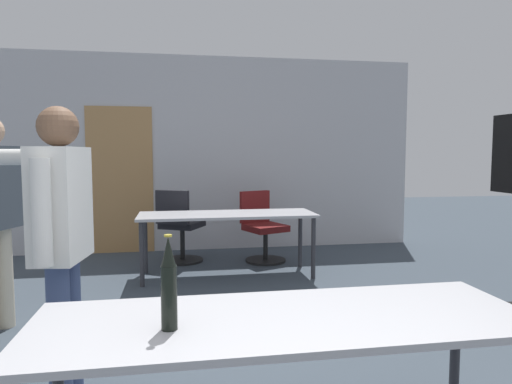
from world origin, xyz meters
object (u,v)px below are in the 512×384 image
Objects in this scene: person_right_polo at (59,224)px; office_chair_mid_tucked at (262,229)px; beer_bottle at (169,285)px; office_chair_far_right at (180,228)px.

person_right_polo is 1.84× the size of office_chair_mid_tucked.
beer_bottle is (0.62, -0.92, -0.11)m from person_right_polo.
office_chair_far_right is at bearing -4.49° from person_right_polo.
office_chair_mid_tucked is at bearing -21.62° from person_right_polo.
office_chair_far_right is (0.67, 3.18, -0.56)m from person_right_polo.
person_right_polo reaches higher than office_chair_far_right.
person_right_polo is 1.12m from beer_bottle.
person_right_polo is 1.75× the size of office_chair_far_right.
person_right_polo is at bearing 123.80° from beer_bottle.
person_right_polo is 4.48× the size of beer_bottle.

